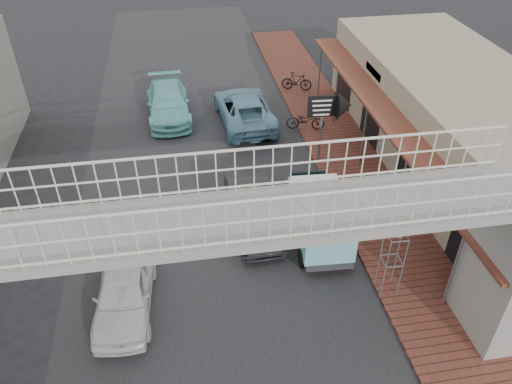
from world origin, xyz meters
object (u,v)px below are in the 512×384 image
object	(u,v)px
angkot_curb	(244,109)
angkot_van	(320,213)
motorcycle_far	(297,81)
street_clock	(398,229)
arrow_sign	(341,106)
dark_sedan	(253,210)
white_hatchback	(124,290)
angkot_far	(168,103)
motorcycle_near	(305,120)

from	to	relation	value
angkot_curb	angkot_van	distance (m)	9.38
motorcycle_far	street_clock	bearing A→B (deg)	-162.16
motorcycle_far	arrow_sign	size ratio (longest dim) A/B	0.53
motorcycle_far	angkot_van	bearing A→B (deg)	-169.54
dark_sedan	angkot_curb	world-z (taller)	angkot_curb
white_hatchback	angkot_van	bearing A→B (deg)	20.57
white_hatchback	angkot_far	distance (m)	12.74
motorcycle_near	motorcycle_far	bearing A→B (deg)	5.51
motorcycle_near	arrow_sign	world-z (taller)	arrow_sign
dark_sedan	street_clock	xyz separation A→B (m)	(3.69, -3.96, 1.87)
angkot_van	street_clock	xyz separation A→B (m)	(1.50, -2.78, 1.40)
dark_sedan	angkot_far	xyz separation A→B (m)	(-2.86, 9.41, 0.00)
motorcycle_far	street_clock	xyz separation A→B (m)	(-0.62, -15.18, 2.00)
dark_sedan	angkot_far	size ratio (longest dim) A/B	0.88
white_hatchback	angkot_curb	world-z (taller)	angkot_curb
angkot_far	street_clock	size ratio (longest dim) A/B	1.69
arrow_sign	dark_sedan	bearing A→B (deg)	-134.99
dark_sedan	motorcycle_near	bearing A→B (deg)	59.45
angkot_van	motorcycle_near	distance (m)	8.07
angkot_curb	motorcycle_far	world-z (taller)	angkot_curb
dark_sedan	street_clock	world-z (taller)	street_clock
dark_sedan	angkot_far	world-z (taller)	angkot_far
motorcycle_far	motorcycle_near	bearing A→B (deg)	-167.68
angkot_curb	arrow_sign	world-z (taller)	arrow_sign
dark_sedan	motorcycle_far	world-z (taller)	dark_sedan
angkot_van	street_clock	size ratio (longest dim) A/B	1.32
angkot_van	motorcycle_far	world-z (taller)	angkot_van
street_clock	arrow_sign	bearing A→B (deg)	87.69
motorcycle_near	angkot_curb	bearing A→B (deg)	77.21
street_clock	angkot_far	bearing A→B (deg)	118.84
angkot_curb	angkot_far	distance (m)	3.98
angkot_van	arrow_sign	size ratio (longest dim) A/B	1.24
dark_sedan	motorcycle_near	size ratio (longest dim) A/B	2.41
white_hatchback	street_clock	world-z (taller)	street_clock
angkot_van	arrow_sign	xyz separation A→B (m)	(2.19, 5.00, 1.50)
white_hatchback	angkot_far	xyz separation A→B (m)	(1.65, 12.63, 0.03)
angkot_far	motorcycle_near	size ratio (longest dim) A/B	2.75
angkot_far	motorcycle_far	distance (m)	7.40
angkot_far	arrow_sign	size ratio (longest dim) A/B	1.58
white_hatchback	arrow_sign	size ratio (longest dim) A/B	1.29
motorcycle_near	street_clock	bearing A→B (deg)	-166.62
motorcycle_near	street_clock	distance (m)	10.87
angkot_curb	motorcycle_near	bearing A→B (deg)	150.67
dark_sedan	arrow_sign	distance (m)	6.13
angkot_curb	street_clock	size ratio (longest dim) A/B	1.79
white_hatchback	angkot_van	xyz separation A→B (m)	(6.69, 2.03, 0.50)
street_clock	white_hatchback	bearing A→B (deg)	177.54
angkot_curb	motorcycle_near	distance (m)	3.12
white_hatchback	motorcycle_near	xyz separation A→B (m)	(8.20, 9.93, -0.12)
street_clock	motorcycle_near	bearing A→B (deg)	92.76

